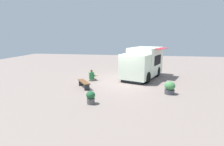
% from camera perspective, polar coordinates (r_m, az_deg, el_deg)
% --- Properties ---
extents(ground_plane, '(40.00, 40.00, 0.00)m').
position_cam_1_polar(ground_plane, '(13.92, 3.64, -3.05)').
color(ground_plane, gray).
extents(food_truck, '(3.95, 5.15, 2.54)m').
position_cam_1_polar(food_truck, '(15.53, 9.63, 2.96)').
color(food_truck, white).
rests_on(food_truck, ground_plane).
extents(person_customer, '(0.77, 0.66, 0.89)m').
position_cam_1_polar(person_customer, '(14.54, -6.30, -1.11)').
color(person_customer, '#6D6A58').
rests_on(person_customer, ground_plane).
extents(planter_flowering_near, '(0.64, 0.64, 0.79)m').
position_cam_1_polar(planter_flowering_near, '(11.69, 17.67, -4.42)').
color(planter_flowering_near, '#42464B').
rests_on(planter_flowering_near, ground_plane).
extents(planter_flowering_far, '(0.48, 0.48, 0.69)m').
position_cam_1_polar(planter_flowering_far, '(9.64, -6.71, -7.56)').
color(planter_flowering_far, '#565555').
rests_on(planter_flowering_far, ground_plane).
extents(plaza_bench, '(1.26, 1.52, 0.46)m').
position_cam_1_polar(plaza_bench, '(12.60, -8.84, -3.10)').
color(plaza_bench, brown).
rests_on(plaza_bench, ground_plane).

